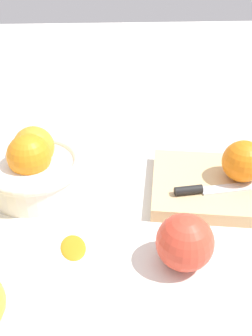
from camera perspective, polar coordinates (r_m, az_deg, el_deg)
The scene contains 7 objects.
ground_plane at distance 0.62m, azimuth 0.27°, elevation -7.06°, with size 2.40×2.40×0.00m, color silver.
bowl at distance 0.68m, azimuth -13.36°, elevation 0.25°, with size 0.17×0.17×0.10m.
cutting_board at distance 0.68m, azimuth 13.20°, elevation -2.54°, with size 0.22×0.18×0.02m, color #DBB77F.
orange_on_board at distance 0.67m, azimuth 16.66°, elevation 0.93°, with size 0.07×0.07×0.07m, color orange.
knife at distance 0.65m, azimuth 11.85°, elevation -3.02°, with size 0.16×0.04×0.01m.
apple_front_right at distance 0.53m, azimuth 8.55°, elevation -10.62°, with size 0.08×0.08×0.08m, color #D6422D.
citrus_peel at distance 0.57m, azimuth -7.72°, elevation -11.14°, with size 0.05×0.04×0.01m, color orange.
Camera 1 is at (-0.03, -0.47, 0.41)m, focal length 41.94 mm.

